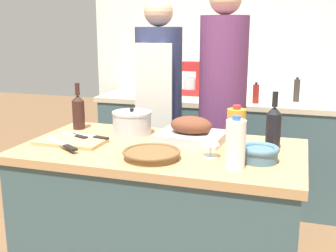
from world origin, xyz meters
name	(u,v)px	position (x,y,z in m)	size (l,w,h in m)	color
kitchen_island	(161,232)	(0.00, 0.00, 0.45)	(1.36, 0.74, 0.90)	#3D565B
back_counter	(221,149)	(0.00, 1.59, 0.44)	(2.09, 0.60, 0.88)	#3D565B
back_wall	(231,48)	(0.00, 1.94, 1.27)	(2.59, 0.10, 2.55)	silver
roasting_pan	(191,132)	(0.11, 0.15, 0.95)	(0.35, 0.28, 0.13)	#BCBCC1
wicker_basket	(152,154)	(0.02, -0.18, 0.92)	(0.26, 0.26, 0.04)	brown
cutting_board	(70,142)	(-0.45, -0.08, 0.91)	(0.34, 0.19, 0.02)	tan
stock_pot	(132,123)	(-0.23, 0.20, 0.96)	(0.21, 0.21, 0.15)	#B7B7BC
mixing_bowl	(259,153)	(0.48, -0.08, 0.94)	(0.17, 0.17, 0.07)	slate
juice_jug	(236,130)	(0.35, 0.03, 1.00)	(0.09, 0.09, 0.22)	orange
milk_jug	(235,144)	(0.39, -0.20, 1.00)	(0.08, 0.08, 0.22)	white
wine_bottle_green	(78,111)	(-0.57, 0.21, 1.00)	(0.07, 0.07, 0.26)	#381E19
wine_bottle_dark	(273,127)	(0.52, 0.13, 1.01)	(0.07, 0.07, 0.28)	black
wine_glass_left	(211,138)	(0.26, -0.08, 0.99)	(0.08, 0.08, 0.12)	silver
knife_chef	(64,144)	(-0.44, -0.17, 0.92)	(0.23, 0.17, 0.01)	#B7B7BC
knife_paring	(75,135)	(-0.47, 0.00, 0.92)	(0.19, 0.10, 0.01)	#B7B7BC
knife_bread	(92,136)	(-0.38, 0.01, 0.92)	(0.21, 0.07, 0.01)	#B7B7BC
stand_mixer	(193,81)	(-0.27, 1.67, 1.00)	(0.18, 0.14, 0.29)	#B22323
condiment_bottle_tall	(256,94)	(0.29, 1.44, 0.96)	(0.05, 0.05, 0.16)	maroon
condiment_bottle_short	(297,90)	(0.59, 1.61, 0.97)	(0.05, 0.05, 0.19)	#332D28
person_cook_aproned	(159,107)	(-0.31, 0.85, 0.92)	(0.32, 0.33, 1.66)	beige
person_cook_guest	(222,104)	(0.15, 0.81, 0.98)	(0.31, 0.31, 1.74)	beige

